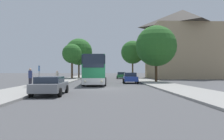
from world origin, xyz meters
name	(u,v)px	position (x,y,z in m)	size (l,w,h in m)	color
ground_plane	(105,89)	(0.00, 0.00, 0.00)	(300.00, 300.00, 0.00)	#4C4C4F
sidewalk_left	(32,88)	(-7.00, 0.00, 0.07)	(4.00, 120.00, 0.15)	gray
sidewalk_right	(176,88)	(7.00, 0.00, 0.07)	(4.00, 120.00, 0.15)	gray
building_right_background	(183,44)	(18.52, 29.61, 8.11)	(15.18, 14.33, 16.22)	tan
bus_front	(95,70)	(-1.27, 6.89, 1.90)	(2.88, 10.40, 3.57)	silver
bus_middle	(97,70)	(-1.33, 19.92, 1.85)	(2.89, 10.31, 3.48)	#2D519E
parked_car_left_curb	(50,85)	(-3.99, -5.19, 0.71)	(2.13, 4.59, 1.33)	slate
parked_car_right_near	(130,78)	(3.63, 9.66, 0.78)	(2.16, 4.16, 1.50)	#233D9E
parked_car_right_far	(121,75)	(3.79, 27.41, 0.77)	(2.18, 4.15, 1.48)	#236B38
bus_stop_sign	(39,73)	(-7.12, 2.69, 1.53)	(0.08, 0.45, 2.21)	gray
pedestrian_waiting_near	(30,78)	(-7.86, 2.11, 1.00)	(0.36, 0.36, 1.69)	#23232D
pedestrian_waiting_far	(30,77)	(-7.32, 0.41, 1.10)	(0.36, 0.36, 1.87)	#23232D
pedestrian_walking_back	(57,77)	(-6.20, 7.40, 0.96)	(0.36, 0.36, 1.62)	#23232D
tree_left_near	(79,52)	(-5.98, 30.19, 6.22)	(6.23, 6.23, 9.20)	brown
tree_left_far	(72,54)	(-6.79, 24.71, 5.34)	(4.09, 4.09, 7.27)	#47331E
tree_right_near	(133,52)	(7.31, 34.93, 6.55)	(5.98, 5.98, 9.41)	#513D23
tree_right_mid	(156,46)	(7.72, 11.19, 5.48)	(6.10, 6.10, 8.39)	#47331E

